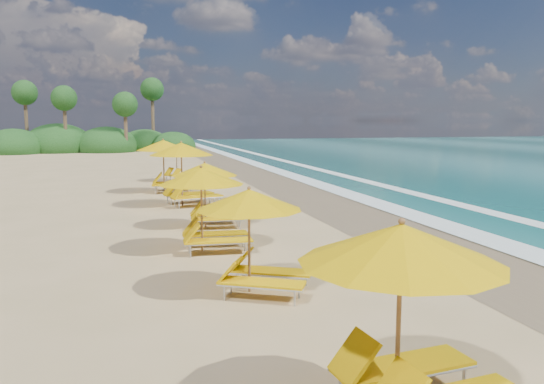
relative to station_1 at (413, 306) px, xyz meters
name	(u,v)px	position (x,y,z in m)	size (l,w,h in m)	color
ground	(272,231)	(1.19, 10.20, -1.28)	(160.00, 160.00, 0.00)	tan
wet_sand	(392,225)	(5.19, 10.20, -1.27)	(4.00, 160.00, 0.01)	olive
surf_foam	(465,220)	(7.89, 10.20, -1.25)	(4.00, 160.00, 0.01)	white
station_1	(413,306)	(0.00, 0.00, 0.00)	(2.61, 2.45, 2.28)	olive
station_2	(257,234)	(-0.61, 4.71, -0.12)	(2.77, 2.77, 2.07)	olive
station_3	(208,203)	(-1.00, 8.33, -0.05)	(2.48, 2.32, 2.20)	olive
station_4	(210,190)	(-0.48, 11.43, -0.12)	(2.35, 2.21, 2.07)	olive
station_5	(187,169)	(-0.70, 15.92, 0.15)	(3.10, 2.98, 2.54)	olive
station_6	(168,162)	(-1.09, 20.19, 0.12)	(2.83, 2.65, 2.50)	olive
station_7	(179,160)	(-0.13, 24.77, -0.14)	(2.69, 2.68, 2.03)	olive
treeline	(68,143)	(-8.75, 55.71, -0.28)	(25.80, 8.80, 9.74)	#163D14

